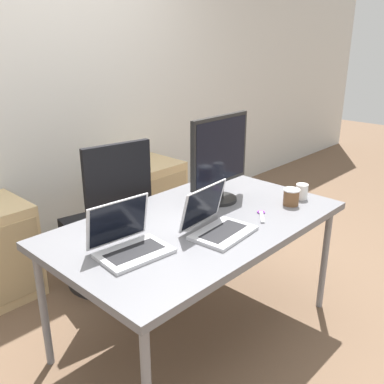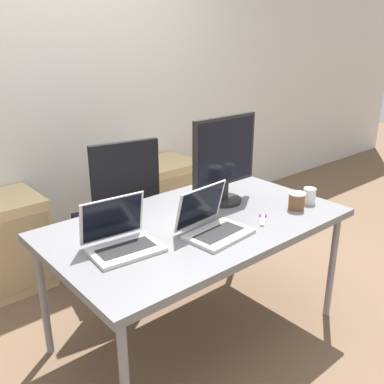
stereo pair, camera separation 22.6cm
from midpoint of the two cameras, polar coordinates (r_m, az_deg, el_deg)
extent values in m
plane|color=brown|center=(2.66, 3.24, -18.17)|extent=(14.00, 14.00, 0.00)
cube|color=silver|center=(3.36, -14.98, 13.56)|extent=(10.00, 0.05, 2.60)
cube|color=slate|center=(2.30, 3.58, -4.34)|extent=(1.58, 0.92, 0.04)
cylinder|color=gray|center=(2.78, 20.44, -9.37)|extent=(0.04, 0.04, 0.68)
cylinder|color=gray|center=(2.42, -16.63, -13.66)|extent=(0.04, 0.04, 0.68)
cylinder|color=gray|center=(3.18, 7.91, -4.36)|extent=(0.04, 0.04, 0.68)
cylinder|color=#232326|center=(3.21, -7.83, -10.56)|extent=(0.56, 0.56, 0.04)
cylinder|color=gray|center=(3.11, -8.01, -7.29)|extent=(0.05, 0.05, 0.38)
cube|color=black|center=(3.03, -8.18, -4.13)|extent=(0.56, 0.56, 0.07)
cube|color=black|center=(2.68, -6.40, 0.38)|extent=(0.44, 0.12, 0.60)
cube|color=tan|center=(3.14, -22.31, -6.52)|extent=(0.56, 0.48, 0.64)
cube|color=tan|center=(2.93, -20.71, -8.25)|extent=(0.52, 0.01, 0.51)
cube|color=tan|center=(3.72, -2.31, -0.76)|extent=(0.56, 0.48, 0.64)
cube|color=tan|center=(3.54, 0.14, -1.84)|extent=(0.52, 0.01, 0.51)
cube|color=silver|center=(2.13, 6.68, -5.69)|extent=(0.34, 0.24, 0.02)
cube|color=black|center=(2.12, 6.69, -5.46)|extent=(0.27, 0.14, 0.00)
cube|color=silver|center=(2.16, 4.14, -1.87)|extent=(0.32, 0.09, 0.21)
cube|color=black|center=(2.15, 4.23, -1.88)|extent=(0.30, 0.08, 0.19)
cube|color=silver|center=(1.97, -5.54, -7.78)|extent=(0.34, 0.25, 0.02)
cube|color=black|center=(1.97, -5.55, -7.54)|extent=(0.27, 0.14, 0.00)
cube|color=silver|center=(2.02, -7.46, -3.52)|extent=(0.32, 0.08, 0.21)
cube|color=black|center=(2.02, -7.37, -3.54)|extent=(0.30, 0.07, 0.20)
cylinder|color=black|center=(2.55, 6.71, -1.12)|extent=(0.22, 0.22, 0.02)
cylinder|color=black|center=(2.53, 6.76, 0.06)|extent=(0.06, 0.06, 0.09)
cube|color=black|center=(2.46, 6.99, 5.43)|extent=(0.46, 0.03, 0.40)
cube|color=black|center=(2.45, 7.27, 5.35)|extent=(0.43, 0.00, 0.36)
ellipsoid|color=silver|center=(2.29, 3.60, -3.39)|extent=(0.04, 0.06, 0.03)
cylinder|color=white|center=(2.63, 17.79, -0.52)|extent=(0.07, 0.07, 0.09)
cylinder|color=brown|center=(2.52, 16.29, -1.28)|extent=(0.09, 0.09, 0.09)
cylinder|color=white|center=(2.50, 16.40, -0.25)|extent=(0.10, 0.10, 0.01)
cube|color=#B2B2B7|center=(2.33, 12.17, -3.73)|extent=(0.13, 0.11, 0.01)
torus|color=purple|center=(2.39, 12.16, -3.08)|extent=(0.06, 0.06, 0.01)
camera|label=1|loc=(0.11, -87.14, 1.06)|focal=40.00mm
camera|label=2|loc=(0.11, 92.86, -1.06)|focal=40.00mm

